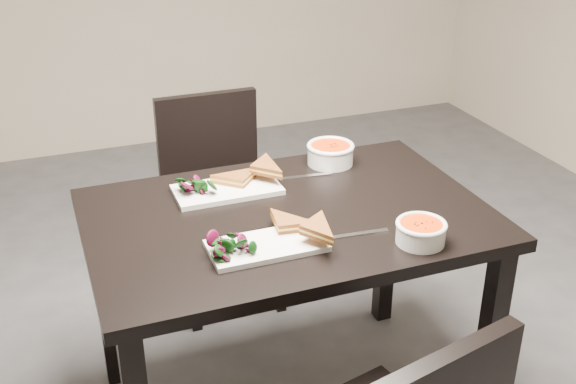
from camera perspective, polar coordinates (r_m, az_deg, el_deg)
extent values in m
cube|color=black|center=(2.13, 0.00, -2.17)|extent=(1.20, 0.80, 0.04)
cube|color=black|center=(2.32, 15.99, -11.77)|extent=(0.06, 0.06, 0.71)
cube|color=black|center=(2.52, -14.55, -8.26)|extent=(0.06, 0.06, 0.71)
cube|color=black|center=(2.79, 7.95, -3.97)|extent=(0.06, 0.06, 0.71)
cube|color=black|center=(2.87, -5.30, -1.19)|extent=(0.42, 0.42, 0.04)
cube|color=black|center=(2.79, -7.63, -7.49)|extent=(0.04, 0.04, 0.41)
cube|color=black|center=(2.88, -0.64, -6.12)|extent=(0.04, 0.04, 0.41)
cube|color=black|center=(3.09, -9.28, -4.01)|extent=(0.04, 0.04, 0.41)
cube|color=black|center=(3.17, -2.93, -2.87)|extent=(0.04, 0.04, 0.41)
cube|color=black|center=(2.94, -6.52, 4.21)|extent=(0.42, 0.04, 0.40)
cube|color=white|center=(1.94, -1.73, -4.37)|extent=(0.32, 0.16, 0.02)
cylinder|color=white|center=(1.99, 10.68, -3.36)|extent=(0.14, 0.14, 0.05)
cylinder|color=#F4430B|center=(1.98, 10.73, -2.76)|extent=(0.12, 0.12, 0.02)
torus|color=white|center=(1.98, 10.75, -2.58)|extent=(0.14, 0.14, 0.01)
cube|color=silver|center=(2.02, 5.70, -3.39)|extent=(0.18, 0.03, 0.00)
cube|color=white|center=(2.25, -4.94, 0.18)|extent=(0.34, 0.17, 0.02)
cylinder|color=white|center=(2.45, 3.45, 2.98)|extent=(0.16, 0.16, 0.06)
cylinder|color=#F4430B|center=(2.44, 3.46, 3.58)|extent=(0.14, 0.14, 0.02)
torus|color=white|center=(2.43, 3.47, 3.74)|extent=(0.16, 0.16, 0.02)
cube|color=silver|center=(2.35, 1.45, 1.29)|extent=(0.18, 0.04, 0.00)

